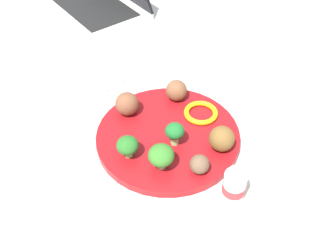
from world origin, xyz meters
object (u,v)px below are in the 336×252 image
Objects in this scene: meatball_back_right at (200,164)px; broccoli_floret_center at (161,156)px; broccoli_floret_mid_right at (127,145)px; pepper_ring_far_rim at (200,112)px; broccoli_floret_near_rim at (175,132)px; meatball_near_rim at (222,139)px; plate at (168,136)px; yogurt_bottle at (234,186)px; meatball_center at (127,104)px; meatball_mid_right at (176,90)px; fork at (108,71)px; napkin at (100,74)px; knife at (94,76)px.

broccoli_floret_center is at bearing -135.94° from meatball_back_right.
broccoli_floret_mid_right reaches higher than pepper_ring_far_rim.
broccoli_floret_near_rim is 0.09m from meatball_near_rim.
plate is 5.91× the size of broccoli_floret_near_rim.
meatball_near_rim is 0.10m from pepper_ring_far_rim.
yogurt_bottle reaches higher than broccoli_floret_center.
broccoli_floret_mid_right reaches higher than plate.
meatball_back_right is at bearing 3.31° from meatball_center.
yogurt_bottle is at bearing 27.24° from broccoli_floret_mid_right.
meatball_mid_right is (-0.07, 0.08, 0.03)m from plate.
yogurt_bottle is at bearing 5.38° from meatball_center.
meatball_back_right is at bearing 35.56° from broccoli_floret_mid_right.
yogurt_bottle reaches higher than meatball_mid_right.
broccoli_floret_mid_right is 0.94× the size of broccoli_floret_near_rim.
plate is 0.11m from meatball_center.
yogurt_bottle is at bearing -3.24° from fork.
meatball_center reaches higher than meatball_back_right.
meatball_near_rim reaches higher than napkin.
meatball_center reaches higher than broccoli_floret_mid_right.
meatball_back_right reaches higher than fork.
meatball_mid_right is 0.26m from yogurt_bottle.
meatball_center is at bearing -176.69° from meatball_back_right.
meatball_center is 0.28m from yogurt_bottle.
broccoli_floret_mid_right is at bearing -152.76° from yogurt_bottle.
broccoli_floret_center is 0.06m from broccoli_floret_near_rim.
broccoli_floret_center is at bearing -46.56° from plate.
broccoli_floret_center is at bearing -105.58° from meatball_near_rim.
broccoli_floret_center is 0.13m from yogurt_bottle.
fork is (-0.28, 0.03, -0.04)m from broccoli_floret_near_rim.
napkin is 2.45× the size of yogurt_bottle.
broccoli_floret_mid_right is (-0.00, -0.09, 0.04)m from plate.
knife is at bearing 171.15° from broccoli_floret_center.
knife is (-0.26, -0.10, -0.01)m from pepper_ring_far_rim.
meatball_near_rim is at bearing -9.01° from meatball_mid_right.
fork is at bearing 83.10° from knife.
knife is (-0.19, -0.09, -0.03)m from meatball_mid_right.
broccoli_floret_mid_right is 0.20m from yogurt_bottle.
yogurt_bottle is (0.07, 0.01, -0.00)m from meatball_back_right.
meatball_back_right is (0.05, 0.05, -0.01)m from broccoli_floret_center.
knife is at bearing -177.35° from plate.
yogurt_bottle is at bearing 2.16° from broccoli_floret_near_rim.
meatball_back_right is (0.11, -0.02, 0.03)m from plate.
plate is 0.11m from meatball_back_right.
yogurt_bottle is at bearing -0.91° from napkin.
meatball_mid_right reaches higher than meatball_back_right.
meatball_back_right is 0.37m from fork.
knife is (-0.16, 0.01, -0.03)m from meatball_center.
broccoli_floret_mid_right is at bearing -152.89° from broccoli_floret_center.
plate is at bearing -5.22° from fork.
yogurt_bottle is (0.25, -0.08, -0.01)m from meatball_mid_right.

